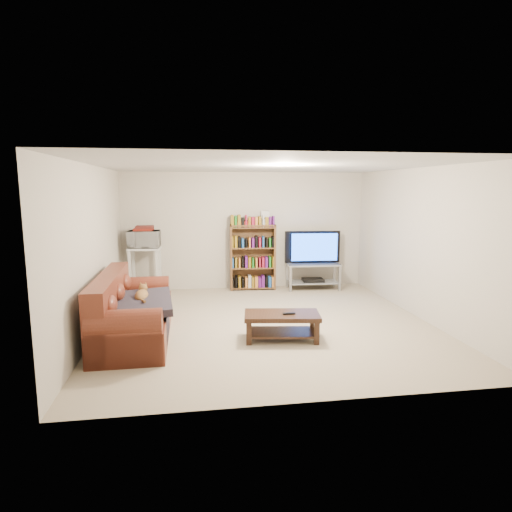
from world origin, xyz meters
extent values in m
plane|color=tan|center=(0.00, 0.00, 0.00)|extent=(5.00, 5.00, 0.00)
plane|color=white|center=(0.00, 0.00, 2.40)|extent=(5.00, 5.00, 0.00)
plane|color=beige|center=(0.00, 2.50, 1.20)|extent=(5.00, 0.00, 5.00)
plane|color=beige|center=(0.00, -2.50, 1.20)|extent=(5.00, 0.00, 5.00)
plane|color=beige|center=(-2.50, 0.00, 1.20)|extent=(0.00, 5.00, 5.00)
plane|color=beige|center=(2.50, 0.00, 1.20)|extent=(0.00, 5.00, 5.00)
cube|color=maroon|center=(-1.92, -0.36, 0.20)|extent=(0.93, 2.13, 0.41)
cube|color=maroon|center=(-2.25, -0.37, 0.46)|extent=(0.27, 2.13, 0.89)
cube|color=maroon|center=(-1.92, -1.31, 0.26)|extent=(0.87, 0.25, 0.53)
cube|color=maroon|center=(-1.93, 0.58, 0.26)|extent=(0.87, 0.25, 0.53)
cube|color=#2B2631|center=(-1.82, -0.51, 0.54)|extent=(0.91, 1.13, 0.19)
cube|color=black|center=(0.09, -0.73, 0.34)|extent=(1.09, 0.65, 0.06)
cube|color=black|center=(0.09, -0.73, 0.10)|extent=(0.98, 0.59, 0.03)
cube|color=black|center=(-0.39, -0.86, 0.16)|extent=(0.08, 0.08, 0.31)
cube|color=black|center=(0.51, -0.99, 0.16)|extent=(0.08, 0.08, 0.31)
cube|color=black|center=(-0.33, -0.47, 0.16)|extent=(0.08, 0.08, 0.31)
cube|color=black|center=(0.56, -0.60, 0.16)|extent=(0.08, 0.08, 0.31)
cube|color=black|center=(0.17, -0.79, 0.38)|extent=(0.17, 0.05, 0.02)
cube|color=#999EA3|center=(1.36, 2.13, 0.52)|extent=(1.10, 0.55, 0.03)
cube|color=#999EA3|center=(1.36, 2.13, 0.15)|extent=(1.05, 0.52, 0.02)
cube|color=gray|center=(0.84, 1.95, 0.27)|extent=(0.05, 0.05, 0.54)
cube|color=gray|center=(1.85, 1.88, 0.27)|extent=(0.05, 0.05, 0.54)
cube|color=gray|center=(0.87, 2.37, 0.27)|extent=(0.05, 0.05, 0.54)
cube|color=gray|center=(1.88, 2.31, 0.27)|extent=(0.05, 0.05, 0.54)
imported|color=black|center=(1.36, 2.13, 0.87)|extent=(1.16, 0.23, 0.67)
cube|color=black|center=(1.36, 2.13, 0.19)|extent=(0.45, 0.33, 0.06)
cube|color=brown|center=(-0.32, 2.33, 0.67)|extent=(0.06, 0.29, 1.34)
cube|color=brown|center=(0.57, 2.27, 0.67)|extent=(0.06, 0.29, 1.34)
cube|color=brown|center=(0.12, 2.30, 1.33)|extent=(0.95, 0.34, 0.03)
cube|color=maroon|center=(-0.08, 2.31, 1.38)|extent=(0.28, 0.22, 0.07)
cube|color=silver|center=(-2.02, 2.09, 0.93)|extent=(0.62, 0.47, 0.04)
cube|color=silver|center=(-2.02, 2.09, 0.30)|extent=(0.56, 0.43, 0.03)
cube|color=silver|center=(-2.28, 1.94, 0.45)|extent=(0.05, 0.05, 0.91)
cube|color=silver|center=(-1.77, 1.90, 0.45)|extent=(0.05, 0.05, 0.91)
cube|color=silver|center=(-2.26, 2.29, 0.45)|extent=(0.05, 0.05, 0.91)
cube|color=silver|center=(-1.75, 2.25, 0.45)|extent=(0.05, 0.05, 0.91)
imported|color=silver|center=(-2.02, 2.09, 1.11)|extent=(0.61, 0.44, 0.32)
cube|color=maroon|center=(-2.02, 2.09, 1.30)|extent=(0.37, 0.33, 0.05)
camera|label=1|loc=(-1.12, -6.28, 2.07)|focal=30.00mm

